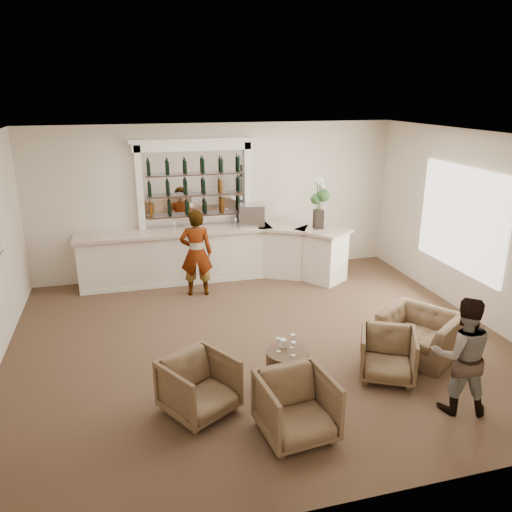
{
  "coord_description": "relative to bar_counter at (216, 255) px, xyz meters",
  "views": [
    {
      "loc": [
        -1.97,
        -7.1,
        3.95
      ],
      "look_at": [
        0.17,
        0.9,
        1.19
      ],
      "focal_mm": 35.0,
      "sensor_mm": 36.0,
      "label": 1
    }
  ],
  "objects": [
    {
      "name": "armchair_far",
      "position": [
        2.43,
        -4.06,
        -0.22
      ],
      "size": [
        1.4,
        1.44,
        0.71
      ],
      "primitive_type": "imported",
      "rotation": [
        0.0,
        0.0,
        -0.97
      ],
      "color": "brown",
      "rests_on": "ground"
    },
    {
      "name": "sommelier",
      "position": [
        -0.52,
        -0.72,
        0.31
      ],
      "size": [
        0.7,
        0.52,
        1.76
      ],
      "primitive_type": "imported",
      "rotation": [
        0.0,
        0.0,
        2.98
      ],
      "color": "gray",
      "rests_on": "ground"
    },
    {
      "name": "armchair_right",
      "position": [
        1.64,
        -4.49,
        -0.22
      ],
      "size": [
        1.04,
        1.05,
        0.71
      ],
      "primitive_type": "imported",
      "rotation": [
        0.0,
        0.0,
        -0.48
      ],
      "color": "brown",
      "rests_on": "ground"
    },
    {
      "name": "armchair_center",
      "position": [
        -0.05,
        -5.37,
        -0.18
      ],
      "size": [
        0.92,
        0.94,
        0.78
      ],
      "primitive_type": "imported",
      "rotation": [
        0.0,
        0.0,
        0.11
      ],
      "color": "brown",
      "rests_on": "ground"
    },
    {
      "name": "room_shell",
      "position": [
        0.33,
        -2.29,
        1.77
      ],
      "size": [
        8.04,
        7.02,
        3.32
      ],
      "color": "beige",
      "rests_on": "ground"
    },
    {
      "name": "flower_vase",
      "position": [
        2.14,
        -0.5,
        1.17
      ],
      "size": [
        0.29,
        0.29,
        1.08
      ],
      "color": "black",
      "rests_on": "bar_counter"
    },
    {
      "name": "guest",
      "position": [
        2.12,
        -5.41,
        0.21
      ],
      "size": [
        0.92,
        0.82,
        1.57
      ],
      "primitive_type": "imported",
      "rotation": [
        0.0,
        0.0,
        2.8
      ],
      "color": "gray",
      "rests_on": "ground"
    },
    {
      "name": "napkin_holder",
      "position": [
        0.18,
        -4.14,
        -0.01
      ],
      "size": [
        0.08,
        0.08,
        0.12
      ],
      "primitive_type": "cube",
      "color": "white",
      "rests_on": "cocktail_table"
    },
    {
      "name": "cocktail_table",
      "position": [
        0.2,
        -4.28,
        -0.32
      ],
      "size": [
        0.6,
        0.6,
        0.5
      ],
      "primitive_type": "cylinder",
      "color": "#47311F",
      "rests_on": "ground"
    },
    {
      "name": "armchair_left",
      "position": [
        -1.09,
        -4.62,
        -0.19
      ],
      "size": [
        1.12,
        1.13,
        0.76
      ],
      "primitive_type": "imported",
      "rotation": [
        0.0,
        0.0,
        0.53
      ],
      "color": "brown",
      "rests_on": "ground"
    },
    {
      "name": "back_bar_alcove",
      "position": [
        -0.34,
        0.41,
        1.46
      ],
      "size": [
        2.64,
        0.25,
        3.0
      ],
      "color": "white",
      "rests_on": "ground"
    },
    {
      "name": "espresso_machine",
      "position": [
        0.82,
        0.1,
        0.8
      ],
      "size": [
        0.59,
        0.52,
        0.47
      ],
      "primitive_type": "cube",
      "rotation": [
        0.0,
        0.0,
        -0.15
      ],
      "color": "#B1B2B6",
      "rests_on": "bar_counter"
    },
    {
      "name": "wine_glass_tbl_a",
      "position": [
        0.08,
        -4.25,
        0.03
      ],
      "size": [
        0.07,
        0.07,
        0.21
      ],
      "primitive_type": null,
      "color": "white",
      "rests_on": "cocktail_table"
    },
    {
      "name": "wine_glass_bar_right",
      "position": [
        0.45,
        -0.0,
        0.67
      ],
      "size": [
        0.07,
        0.07,
        0.21
      ],
      "primitive_type": null,
      "color": "white",
      "rests_on": "bar_counter"
    },
    {
      "name": "wine_glass_tbl_c",
      "position": [
        0.24,
        -4.41,
        0.03
      ],
      "size": [
        0.07,
        0.07,
        0.21
      ],
      "primitive_type": null,
      "color": "white",
      "rests_on": "cocktail_table"
    },
    {
      "name": "wine_glass_bar_left",
      "position": [
        -0.85,
        0.06,
        0.67
      ],
      "size": [
        0.07,
        0.07,
        0.21
      ],
      "primitive_type": null,
      "color": "white",
      "rests_on": "bar_counter"
    },
    {
      "name": "bar_counter",
      "position": [
        0.0,
        0.0,
        0.0
      ],
      "size": [
        5.72,
        1.8,
        1.14
      ],
      "color": "white",
      "rests_on": "ground"
    },
    {
      "name": "ground",
      "position": [
        0.16,
        -3.0,
        -0.57
      ],
      "size": [
        8.0,
        8.0,
        0.0
      ],
      "primitive_type": "plane",
      "color": "brown",
      "rests_on": "ground"
    },
    {
      "name": "wine_glass_tbl_b",
      "position": [
        0.3,
        -4.2,
        0.03
      ],
      "size": [
        0.07,
        0.07,
        0.21
      ],
      "primitive_type": null,
      "color": "white",
      "rests_on": "cocktail_table"
    }
  ]
}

